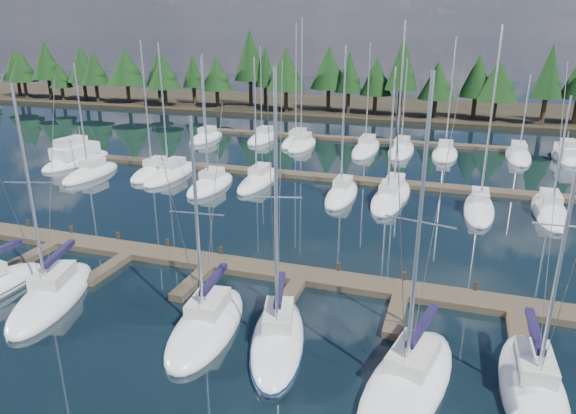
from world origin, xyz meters
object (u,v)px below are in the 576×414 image
(front_sailboat_2, at_px, (52,296))
(motor_yacht_right, at_px, (567,156))
(front_sailboat_5, at_px, (408,381))
(front_sailboat_6, at_px, (533,388))
(main_dock, at_px, (210,266))
(front_sailboat_4, at_px, (278,338))
(motor_yacht_left, at_px, (76,158))
(front_sailboat_3, at_px, (207,325))

(front_sailboat_2, xyz_separation_m, motor_yacht_right, (33.38, 45.92, 0.16))
(front_sailboat_5, height_order, front_sailboat_6, front_sailboat_6)
(main_dock, height_order, front_sailboat_6, front_sailboat_6)
(front_sailboat_4, height_order, motor_yacht_left, front_sailboat_4)
(front_sailboat_6, bearing_deg, front_sailboat_5, -167.47)
(main_dock, relative_size, front_sailboat_6, 3.13)
(front_sailboat_4, distance_m, front_sailboat_5, 6.46)
(front_sailboat_4, relative_size, front_sailboat_6, 0.99)
(front_sailboat_4, bearing_deg, motor_yacht_right, 66.61)
(front_sailboat_6, bearing_deg, front_sailboat_2, 179.61)
(front_sailboat_4, xyz_separation_m, motor_yacht_left, (-33.89, 26.69, 0.24))
(front_sailboat_2, height_order, front_sailboat_3, front_sailboat_2)
(front_sailboat_4, bearing_deg, front_sailboat_3, 179.85)
(main_dock, bearing_deg, front_sailboat_2, -136.47)
(main_dock, height_order, front_sailboat_4, front_sailboat_4)
(front_sailboat_3, distance_m, front_sailboat_4, 3.84)
(front_sailboat_6, relative_size, motor_yacht_left, 1.40)
(front_sailboat_2, relative_size, front_sailboat_5, 0.92)
(front_sailboat_5, height_order, motor_yacht_left, front_sailboat_5)
(motor_yacht_left, bearing_deg, front_sailboat_4, -38.23)
(main_dock, bearing_deg, front_sailboat_3, -64.75)
(motor_yacht_right, bearing_deg, main_dock, -124.01)
(motor_yacht_left, xyz_separation_m, motor_yacht_right, (53.77, 19.26, -0.09))
(front_sailboat_3, relative_size, motor_yacht_left, 1.17)
(front_sailboat_4, relative_size, motor_yacht_left, 1.39)
(front_sailboat_4, height_order, front_sailboat_6, front_sailboat_6)
(front_sailboat_3, bearing_deg, front_sailboat_2, 179.85)
(front_sailboat_5, distance_m, front_sailboat_6, 5.11)
(main_dock, distance_m, front_sailboat_3, 7.03)
(front_sailboat_2, distance_m, motor_yacht_right, 56.77)
(front_sailboat_2, bearing_deg, motor_yacht_right, 53.99)
(main_dock, xyz_separation_m, front_sailboat_6, (18.17, -6.50, 0.09))
(front_sailboat_5, bearing_deg, front_sailboat_3, 173.00)
(motor_yacht_right, bearing_deg, front_sailboat_6, -100.51)
(main_dock, xyz_separation_m, front_sailboat_3, (3.00, -6.36, 0.07))
(front_sailboat_2, relative_size, motor_yacht_right, 1.59)
(front_sailboat_3, height_order, front_sailboat_4, front_sailboat_4)
(front_sailboat_6, distance_m, motor_yacht_right, 46.87)
(main_dock, xyz_separation_m, motor_yacht_left, (-27.05, 20.33, 0.33))
(front_sailboat_3, bearing_deg, front_sailboat_6, -0.53)
(motor_yacht_left, bearing_deg, motor_yacht_right, 19.71)
(front_sailboat_4, bearing_deg, main_dock, 137.04)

